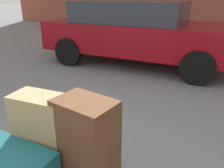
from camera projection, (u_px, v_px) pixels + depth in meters
name	position (u px, v px, depth m)	size (l,w,h in m)	color
suitcase_tan_stacked_top	(45.00, 135.00, 1.65)	(0.42, 0.21, 0.60)	#9E7F56
suitcase_brown_rear_left	(87.00, 145.00, 1.52)	(0.37, 0.26, 0.64)	#51331E
parked_car	(138.00, 31.00, 5.37)	(4.35, 2.03, 1.42)	maroon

